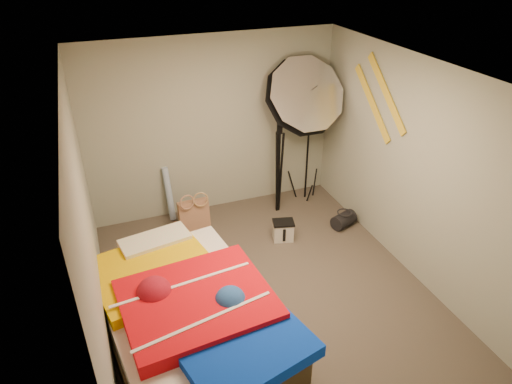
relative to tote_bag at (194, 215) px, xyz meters
name	(u,v)px	position (x,y,z in m)	size (l,w,h in m)	color
floor	(266,289)	(0.46, -1.52, -0.21)	(4.00, 4.00, 0.00)	#4A4338
ceiling	(269,74)	(0.46, -1.52, 2.29)	(4.00, 4.00, 0.00)	silver
wall_back	(213,127)	(0.46, 0.48, 1.04)	(3.50, 3.50, 0.00)	gray
wall_front	(380,337)	(0.46, -3.52, 1.04)	(3.50, 3.50, 0.00)	gray
wall_left	(88,230)	(-1.29, -1.52, 1.04)	(4.00, 4.00, 0.00)	gray
wall_right	(410,168)	(2.21, -1.52, 1.04)	(4.00, 4.00, 0.00)	gray
tote_bag	(194,215)	(0.00, 0.00, 0.00)	(0.42, 0.13, 0.42)	tan
wrapping_roll	(169,194)	(-0.25, 0.38, 0.18)	(0.09, 0.09, 0.77)	#507CB6
camera_case	(283,231)	(1.04, -0.68, -0.08)	(0.26, 0.18, 0.26)	beige
duffel_bag	(344,220)	(1.95, -0.70, -0.11)	(0.21, 0.21, 0.34)	black
wall_stripe_upper	(386,93)	(2.19, -0.92, 1.74)	(0.02, 1.10, 0.10)	gold
wall_stripe_lower	(372,103)	(2.19, -0.67, 1.54)	(0.02, 1.10, 0.10)	gold
bed	(188,312)	(-0.52, -1.88, 0.11)	(1.88, 2.50, 0.64)	#43341E
photo_umbrella	(303,97)	(1.62, 0.09, 1.45)	(1.34, 1.02, 2.31)	black
camera_tripod	(279,163)	(1.26, 0.03, 0.57)	(0.09, 0.09, 1.35)	black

